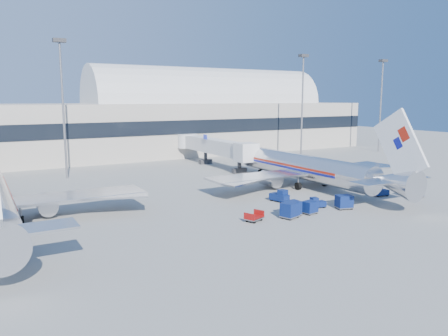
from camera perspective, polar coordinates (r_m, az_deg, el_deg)
ground at (r=57.37m, az=6.15°, el=-4.24°), size 260.00×260.00×0.00m
terminal at (r=103.01m, az=-19.12°, el=5.42°), size 170.00×28.15×21.00m
airliner_main at (r=66.40m, az=10.89°, el=0.04°), size 32.00×37.26×12.07m
jetbridge_near at (r=86.53m, az=-1.76°, el=2.93°), size 4.40×27.50×6.25m
mast_west at (r=76.19m, az=-20.40°, el=9.73°), size 2.00×1.20×22.60m
mast_east at (r=98.01m, az=10.23°, el=9.86°), size 2.00×1.20×22.60m
mast_far_east at (r=115.68m, az=19.88°, el=9.33°), size 2.00×1.20×22.60m
barrier_near at (r=70.54m, az=17.09°, el=-1.72°), size 3.00×0.55×0.90m
barrier_mid at (r=72.96m, az=18.87°, el=-1.46°), size 3.00×0.55×0.90m
barrier_far at (r=75.45m, az=20.52°, el=-1.22°), size 3.00×0.55×0.90m
tug_lead at (r=54.33m, az=12.00°, el=-4.49°), size 2.16×1.34×1.31m
tug_right at (r=63.20m, az=19.72°, el=-2.91°), size 2.26×1.41×1.37m
tug_left at (r=56.69m, az=7.30°, el=-3.66°), size 1.77×2.70×1.62m
cart_train_a at (r=51.35m, az=11.16°, el=-5.03°), size 1.88×1.56×1.49m
cart_train_b at (r=50.06m, az=8.84°, el=-5.19°), size 1.95×1.49×1.72m
cart_train_c at (r=49.15m, az=8.60°, el=-5.42°), size 2.37×2.06×1.76m
cart_solo_near at (r=54.50m, az=15.42°, el=-4.26°), size 2.22×1.90×1.68m
cart_solo_far at (r=63.78m, az=23.67°, el=-2.72°), size 2.10×1.62×1.83m
cart_open_red at (r=47.61m, az=3.95°, el=-6.51°), size 2.37×2.05×0.53m
ramp_worker at (r=63.60m, az=24.12°, el=-2.80°), size 0.63×0.79×1.90m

